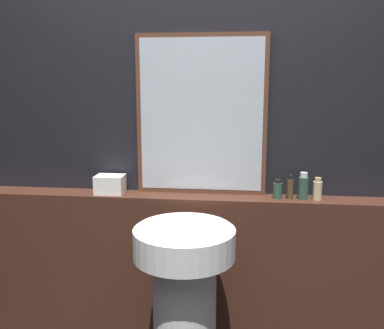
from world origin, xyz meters
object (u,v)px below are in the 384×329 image
object	(u,v)px
shampoo_bottle	(278,190)
conditioner_bottle	(290,188)
mirror	(201,115)
lotion_bottle	(303,187)
towel_stack	(110,184)
body_wash_bottle	(317,189)
pedestal_sink	(185,299)

from	to	relation	value
shampoo_bottle	conditioner_bottle	bearing A→B (deg)	0.00
mirror	lotion_bottle	size ratio (longest dim) A/B	5.98
conditioner_bottle	towel_stack	bearing A→B (deg)	180.00
lotion_bottle	body_wash_bottle	world-z (taller)	lotion_bottle
shampoo_bottle	pedestal_sink	bearing A→B (deg)	-138.85
towel_stack	lotion_bottle	distance (m)	1.10
mirror	towel_stack	xyz separation A→B (m)	(-0.52, -0.07, -0.40)
mirror	towel_stack	bearing A→B (deg)	-172.46
mirror	shampoo_bottle	size ratio (longest dim) A/B	8.43
conditioner_bottle	body_wash_bottle	distance (m)	0.15
mirror	towel_stack	world-z (taller)	mirror
conditioner_bottle	mirror	bearing A→B (deg)	172.14
shampoo_bottle	conditioner_bottle	xyz separation A→B (m)	(0.07, 0.00, 0.01)
pedestal_sink	mirror	bearing A→B (deg)	85.94
pedestal_sink	towel_stack	distance (m)	0.79
pedestal_sink	mirror	world-z (taller)	mirror
mirror	conditioner_bottle	size ratio (longest dim) A/B	6.70
body_wash_bottle	conditioner_bottle	bearing A→B (deg)	180.00
towel_stack	shampoo_bottle	world-z (taller)	shampoo_bottle
pedestal_sink	body_wash_bottle	bearing A→B (deg)	30.91
towel_stack	lotion_bottle	size ratio (longest dim) A/B	1.09
body_wash_bottle	pedestal_sink	bearing A→B (deg)	-149.09
pedestal_sink	towel_stack	size ratio (longest dim) A/B	5.58
shampoo_bottle	body_wash_bottle	bearing A→B (deg)	0.00
pedestal_sink	conditioner_bottle	size ratio (longest dim) A/B	6.79
pedestal_sink	body_wash_bottle	world-z (taller)	body_wash_bottle
lotion_bottle	mirror	bearing A→B (deg)	173.10
pedestal_sink	mirror	xyz separation A→B (m)	(0.03, 0.48, 0.87)
shampoo_bottle	conditioner_bottle	distance (m)	0.07
pedestal_sink	shampoo_bottle	world-z (taller)	shampoo_bottle
lotion_bottle	body_wash_bottle	xyz separation A→B (m)	(0.08, 0.00, -0.01)
shampoo_bottle	conditioner_bottle	size ratio (longest dim) A/B	0.79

